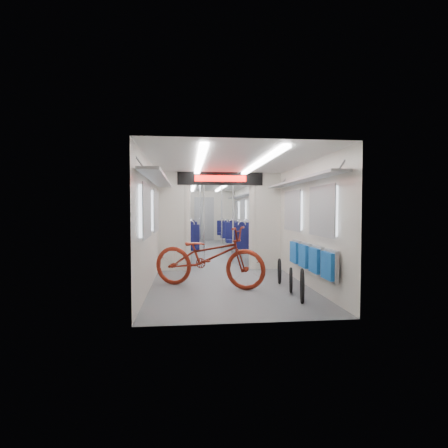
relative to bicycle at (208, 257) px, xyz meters
name	(u,v)px	position (x,y,z in m)	size (l,w,h in m)	color
carriage	(214,207)	(0.39, 3.63, 0.94)	(12.00, 12.02, 2.31)	#515456
bicycle	(208,257)	(0.00, 0.00, 0.00)	(0.74, 2.13, 1.12)	maroon
flip_bench	(310,258)	(1.74, -0.52, 0.02)	(0.12, 2.08, 0.48)	gray
bike_hoop_a	(302,288)	(1.34, -1.28, -0.32)	(0.54, 0.54, 0.05)	black
bike_hoop_b	(291,281)	(1.37, -0.60, -0.37)	(0.44, 0.44, 0.05)	black
bike_hoop_c	(279,272)	(1.37, 0.12, -0.34)	(0.49, 0.49, 0.05)	black
seat_bay_near_left	(182,239)	(-0.54, 3.86, 0.01)	(0.95, 2.26, 1.16)	#0C0D37
seat_bay_near_right	(244,239)	(1.33, 4.03, -0.01)	(0.92, 2.13, 1.12)	#0C0D37
seat_bay_far_left	(183,232)	(-0.54, 7.52, -0.02)	(0.91, 2.09, 1.10)	#0C0D37
seat_bay_far_right	(230,232)	(1.33, 7.59, -0.03)	(0.89, 1.97, 1.07)	#0C0D37
stanchion_near_left	(204,220)	(0.04, 2.56, 0.59)	(0.04, 0.04, 2.30)	silver
stanchion_near_right	(233,220)	(0.81, 2.70, 0.59)	(0.04, 0.04, 2.30)	silver
stanchion_far_left	(200,218)	(0.05, 5.51, 0.59)	(0.04, 0.04, 2.30)	silver
stanchion_far_right	(222,218)	(0.80, 5.64, 0.59)	(0.05, 0.05, 2.30)	silver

